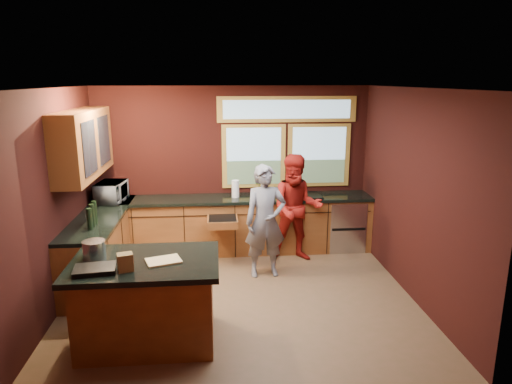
{
  "coord_description": "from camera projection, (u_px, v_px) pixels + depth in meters",
  "views": [
    {
      "loc": [
        -0.29,
        -5.49,
        2.81
      ],
      "look_at": [
        0.24,
        0.4,
        1.33
      ],
      "focal_mm": 32.0,
      "sensor_mm": 36.0,
      "label": 1
    }
  ],
  "objects": [
    {
      "name": "floor",
      "position": [
        240.0,
        298.0,
        6.01
      ],
      "size": [
        4.5,
        4.5,
        0.0
      ],
      "primitive_type": "plane",
      "color": "brown",
      "rests_on": "ground"
    },
    {
      "name": "island",
      "position": [
        147.0,
        301.0,
        4.91
      ],
      "size": [
        1.55,
        1.05,
        0.95
      ],
      "color": "brown",
      "rests_on": "floor"
    },
    {
      "name": "microwave",
      "position": [
        111.0,
        192.0,
        7.12
      ],
      "size": [
        0.44,
        0.6,
        0.31
      ],
      "primitive_type": "imported",
      "rotation": [
        0.0,
        0.0,
        1.46
      ],
      "color": "#999999",
      "rests_on": "left_counter"
    },
    {
      "name": "paper_bag",
      "position": [
        125.0,
        262.0,
        4.52
      ],
      "size": [
        0.18,
        0.16,
        0.18
      ],
      "primitive_type": "cube",
      "rotation": [
        0.0,
        0.0,
        0.29
      ],
      "color": "brown",
      "rests_on": "island"
    },
    {
      "name": "person_grey",
      "position": [
        265.0,
        221.0,
        6.53
      ],
      "size": [
        0.64,
        0.46,
        1.64
      ],
      "primitive_type": "imported",
      "rotation": [
        0.0,
        0.0,
        0.11
      ],
      "color": "slate",
      "rests_on": "floor"
    },
    {
      "name": "room_shell",
      "position": [
        191.0,
        160.0,
        5.84
      ],
      "size": [
        4.52,
        4.02,
        2.71
      ],
      "color": "black",
      "rests_on": "ground"
    },
    {
      "name": "paper_towel",
      "position": [
        235.0,
        189.0,
        7.4
      ],
      "size": [
        0.12,
        0.12,
        0.28
      ],
      "primitive_type": "cylinder",
      "color": "white",
      "rests_on": "back_counter"
    },
    {
      "name": "person_red",
      "position": [
        296.0,
        208.0,
        7.09
      ],
      "size": [
        0.87,
        0.71,
        1.69
      ],
      "primitive_type": "imported",
      "rotation": [
        0.0,
        0.0,
        -0.08
      ],
      "color": "maroon",
      "rests_on": "floor"
    },
    {
      "name": "left_counter",
      "position": [
        101.0,
        246.0,
        6.55
      ],
      "size": [
        0.64,
        2.3,
        0.93
      ],
      "color": "brown",
      "rests_on": "floor"
    },
    {
      "name": "stock_pot",
      "position": [
        94.0,
        249.0,
        4.88
      ],
      "size": [
        0.24,
        0.24,
        0.18
      ],
      "primitive_type": "cylinder",
      "color": "#B2B3B7",
      "rests_on": "island"
    },
    {
      "name": "back_counter",
      "position": [
        246.0,
        224.0,
        7.56
      ],
      "size": [
        4.5,
        0.64,
        0.93
      ],
      "color": "brown",
      "rests_on": "floor"
    },
    {
      "name": "potted_plant",
      "position": [
        264.0,
        186.0,
        7.48
      ],
      "size": [
        0.3,
        0.26,
        0.34
      ],
      "primitive_type": "imported",
      "color": "#999999",
      "rests_on": "back_counter"
    },
    {
      "name": "black_tray",
      "position": [
        95.0,
        269.0,
        4.51
      ],
      "size": [
        0.43,
        0.33,
        0.05
      ],
      "primitive_type": "cube",
      "rotation": [
        0.0,
        0.0,
        0.13
      ],
      "color": "black",
      "rests_on": "island"
    },
    {
      "name": "cutting_board",
      "position": [
        163.0,
        261.0,
        4.77
      ],
      "size": [
        0.41,
        0.35,
        0.02
      ],
      "primitive_type": "cube",
      "rotation": [
        0.0,
        0.0,
        0.32
      ],
      "color": "tan",
      "rests_on": "island"
    }
  ]
}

